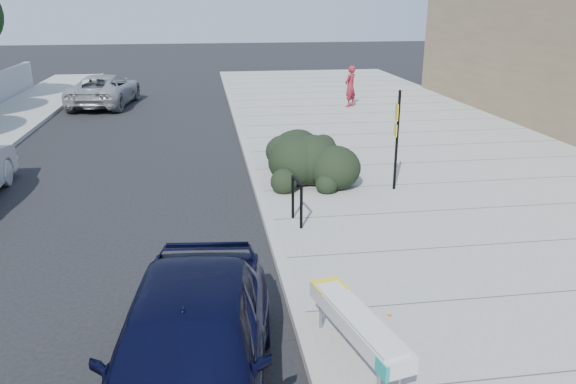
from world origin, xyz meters
name	(u,v)px	position (x,y,z in m)	size (l,w,h in m)	color
ground	(281,265)	(0.00, 0.00, 0.00)	(120.00, 120.00, 0.00)	black
sidewalk_near	(449,174)	(5.60, 5.00, 0.07)	(11.20, 50.00, 0.15)	gray
curb_near	(256,182)	(0.00, 5.00, 0.08)	(0.22, 50.00, 0.17)	#9E9E99
bench	(357,323)	(0.60, -3.26, 0.68)	(0.93, 2.29, 0.67)	gray
bike_rack	(297,197)	(0.60, 1.74, 0.76)	(0.15, 0.70, 1.02)	black
sign_post	(397,134)	(3.48, 3.70, 1.61)	(0.11, 0.30, 2.57)	black
hedge	(306,147)	(1.50, 5.55, 0.89)	(1.97, 3.93, 1.47)	black
sedan_navy	(189,350)	(-1.63, -3.78, 0.84)	(1.99, 4.93, 1.68)	black
suv_silver	(105,90)	(-6.00, 18.44, 0.75)	(2.49, 5.41, 1.50)	#9B9EA0
pedestrian	(350,86)	(5.38, 15.58, 1.09)	(0.68, 0.45, 1.87)	maroon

